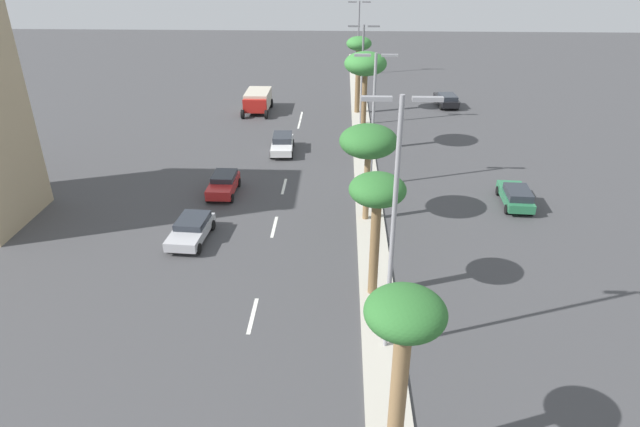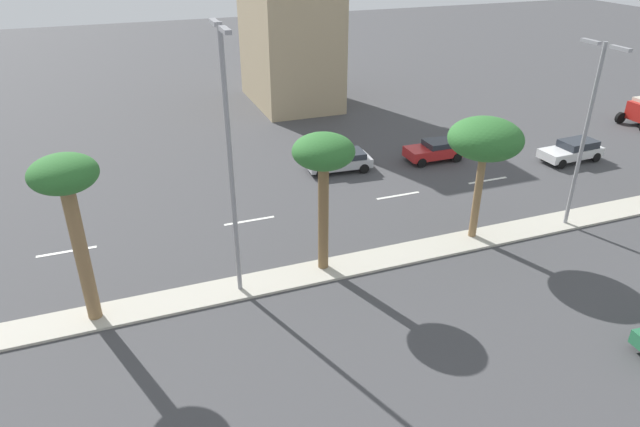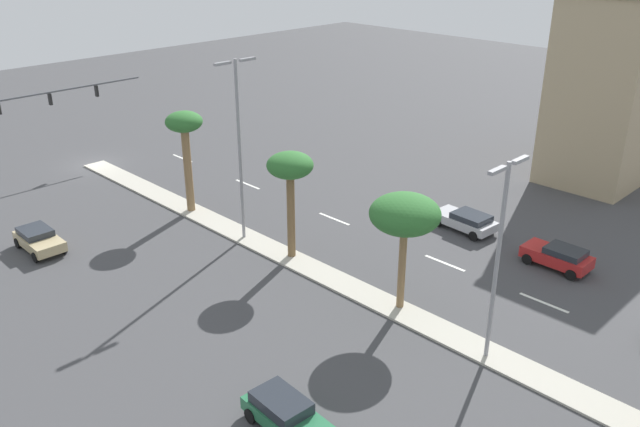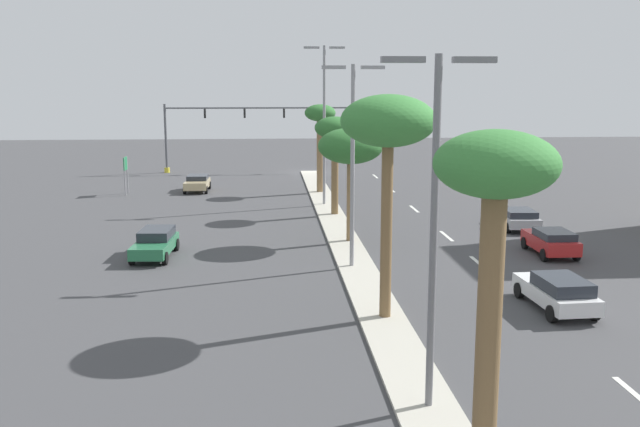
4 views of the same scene
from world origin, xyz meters
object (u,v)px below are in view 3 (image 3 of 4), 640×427
(commercial_building, at_px, (615,86))
(street_lamp_inboard, at_px, (499,248))
(palm_tree_front, at_px, (290,170))
(sedan_silver_far, at_px, (466,220))
(street_lamp_center, at_px, (239,139))
(sedan_green_rear, at_px, (287,415))
(palm_tree_leading, at_px, (405,215))
(sedan_red_center, at_px, (558,256))
(palm_tree_inboard, at_px, (185,130))
(sedan_tan_left, at_px, (39,239))

(commercial_building, xyz_separation_m, street_lamp_inboard, (27.44, 6.64, -1.55))
(palm_tree_front, relative_size, sedan_silver_far, 1.52)
(palm_tree_front, relative_size, street_lamp_center, 0.58)
(commercial_building, height_order, sedan_green_rear, commercial_building)
(palm_tree_leading, height_order, sedan_red_center, palm_tree_leading)
(sedan_green_rear, bearing_deg, palm_tree_inboard, -115.62)
(street_lamp_inboard, xyz_separation_m, sedan_silver_far, (-11.19, -8.52, -5.00))
(commercial_building, relative_size, sedan_tan_left, 3.75)
(palm_tree_inboard, relative_size, palm_tree_leading, 1.13)
(palm_tree_leading, height_order, street_lamp_center, street_lamp_center)
(sedan_silver_far, xyz_separation_m, sedan_tan_left, (21.00, -17.02, 0.02))
(sedan_tan_left, bearing_deg, palm_tree_front, 131.24)
(commercial_building, distance_m, palm_tree_front, 27.93)
(commercial_building, height_order, sedan_tan_left, commercial_building)
(sedan_tan_left, distance_m, sedan_green_rear, 22.56)
(sedan_silver_far, bearing_deg, street_lamp_inboard, 37.28)
(palm_tree_inboard, bearing_deg, palm_tree_leading, 90.92)
(street_lamp_center, bearing_deg, sedan_green_rear, 56.45)
(commercial_building, relative_size, palm_tree_leading, 2.31)
(street_lamp_inboard, relative_size, sedan_tan_left, 2.46)
(palm_tree_inboard, relative_size, sedan_red_center, 1.81)
(palm_tree_leading, xyz_separation_m, street_lamp_inboard, (0.56, 5.53, 0.39))
(palm_tree_front, relative_size, sedan_green_rear, 1.49)
(street_lamp_inboard, xyz_separation_m, sedan_red_center, (-10.57, -1.79, -4.96))
(palm_tree_front, bearing_deg, sedan_silver_far, 153.81)
(street_lamp_center, xyz_separation_m, street_lamp_inboard, (0.11, 17.85, -0.93))
(street_lamp_inboard, bearing_deg, sedan_green_rear, -16.93)
(sedan_tan_left, bearing_deg, sedan_red_center, 130.63)
(palm_tree_inboard, height_order, sedan_tan_left, palm_tree_inboard)
(commercial_building, height_order, palm_tree_leading, commercial_building)
(street_lamp_inboard, distance_m, sedan_red_center, 11.81)
(commercial_building, height_order, street_lamp_inboard, commercial_building)
(palm_tree_front, relative_size, palm_tree_leading, 1.04)
(palm_tree_inboard, xyz_separation_m, palm_tree_front, (-0.23, 10.10, -0.30))
(sedan_red_center, relative_size, sedan_tan_left, 1.01)
(sedan_green_rear, bearing_deg, sedan_red_center, 176.67)
(palm_tree_leading, xyz_separation_m, sedan_tan_left, (10.37, -20.01, -4.60))
(palm_tree_front, xyz_separation_m, street_lamp_center, (0.39, -4.07, 1.05))
(commercial_building, distance_m, street_lamp_center, 29.55)
(commercial_building, bearing_deg, sedan_green_rear, 5.63)
(sedan_red_center, bearing_deg, street_lamp_inboard, 9.62)
(palm_tree_leading, distance_m, sedan_tan_left, 23.00)
(sedan_red_center, height_order, sedan_tan_left, sedan_red_center)
(palm_tree_inboard, distance_m, sedan_silver_far, 19.55)
(palm_tree_front, bearing_deg, commercial_building, 165.16)
(street_lamp_center, bearing_deg, palm_tree_leading, 92.09)
(street_lamp_center, bearing_deg, palm_tree_inboard, -91.48)
(sedan_red_center, bearing_deg, palm_tree_front, -49.97)
(street_lamp_inboard, xyz_separation_m, sedan_tan_left, (9.81, -25.54, -4.99))
(palm_tree_inboard, bearing_deg, palm_tree_front, 91.31)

